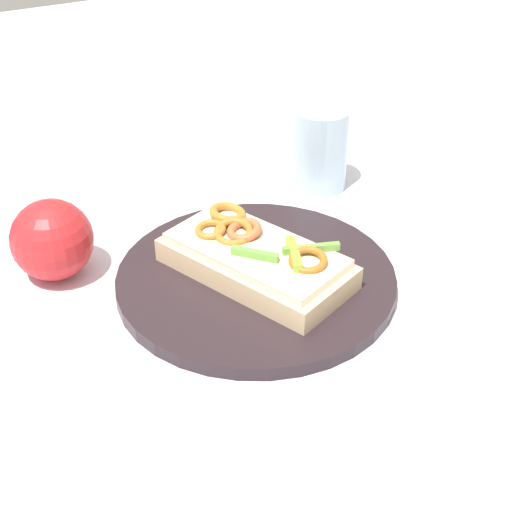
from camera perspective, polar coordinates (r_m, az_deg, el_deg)
ground_plane at (r=0.72m, az=0.00°, el=-2.21°), size 2.00×2.00×0.00m
plate at (r=0.71m, az=0.00°, el=-1.78°), size 0.26×0.26×0.01m
sandwich at (r=0.70m, az=-0.03°, el=-0.16°), size 0.20×0.15×0.04m
apple_1 at (r=0.74m, az=-15.02°, el=1.18°), size 0.10×0.10×0.08m
drinking_glass at (r=0.86m, az=4.84°, el=8.00°), size 0.06×0.06×0.09m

